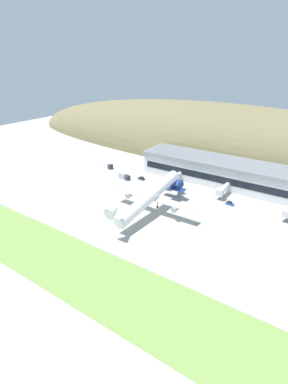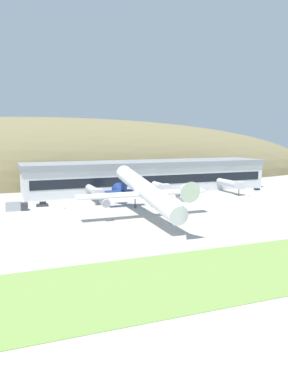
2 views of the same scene
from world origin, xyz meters
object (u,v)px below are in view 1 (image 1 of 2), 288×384
cargo_airplane (151,196)px  service_car_0 (230,204)px  jetway_0 (172,179)px  terminal_building (238,173)px  traffic_cone_0 (144,186)px  service_car_1 (141,178)px  fuel_truck (124,177)px  jetway_1 (223,189)px  box_truck (107,166)px

cargo_airplane → service_car_0: cargo_airplane is taller
jetway_0 → service_car_0: 32.88m
jetway_0 → service_car_0: bearing=-7.0°
terminal_building → traffic_cone_0: bearing=-145.6°
cargo_airplane → service_car_1: size_ratio=13.31×
service_car_1 → fuel_truck: size_ratio=0.59×
terminal_building → cargo_airplane: size_ratio=1.95×
traffic_cone_0 → fuel_truck: bearing=171.6°
jetway_1 → service_car_0: (5.97, -6.14, -3.33)m
cargo_airplane → jetway_0: bearing=103.1°
service_car_1 → traffic_cone_0: service_car_1 is taller
jetway_1 → service_car_1: bearing=-175.1°
jetway_0 → cargo_airplane: size_ratio=0.30×
jetway_1 → cargo_airplane: cargo_airplane is taller
terminal_building → service_car_0: 23.96m
service_car_0 → box_truck: bearing=175.8°
service_car_0 → fuel_truck: fuel_truck is taller
terminal_building → traffic_cone_0: 48.27m
cargo_airplane → box_truck: (-52.67, 32.55, -6.43)m
terminal_building → service_car_1: (-45.84, -20.26, -6.53)m
jetway_1 → fuel_truck: (-52.91, -8.38, -2.58)m
traffic_cone_0 → box_truck: bearing=163.3°
jetway_0 → jetway_1: 26.59m
cargo_airplane → service_car_0: 37.56m
fuel_truck → jetway_0: bearing=13.2°
box_truck → service_car_1: bearing=-7.1°
cargo_airplane → traffic_cone_0: 30.20m
service_car_1 → service_car_0: bearing=-2.6°
jetway_1 → service_car_1: jetway_1 is taller
jetway_0 → box_truck: 45.58m
jetway_0 → traffic_cone_0: 14.81m
fuel_truck → box_truck: 20.67m
service_car_1 → fuel_truck: fuel_truck is taller
jetway_0 → traffic_cone_0: (-11.62, -8.41, -3.71)m
jetway_0 → service_car_1: 18.43m
jetway_1 → cargo_airplane: bearing=-120.4°
terminal_building → fuel_truck: size_ratio=15.22×
fuel_truck → service_car_0: bearing=2.2°
box_truck → cargo_airplane: bearing=-31.7°
service_car_0 → fuel_truck: bearing=-177.8°
traffic_cone_0 → terminal_building: bearing=34.4°
jetway_0 → traffic_cone_0: jetway_0 is taller
service_car_0 → box_truck: size_ratio=0.56×
jetway_1 → service_car_0: size_ratio=3.08×
jetway_0 → service_car_0: (32.47, -3.97, -3.33)m
terminal_building → jetway_1: 16.79m
terminal_building → traffic_cone_0: terminal_building is taller
cargo_airplane → box_truck: cargo_airplane is taller
service_car_0 → service_car_1: service_car_0 is taller
cargo_airplane → service_car_0: bearing=46.7°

